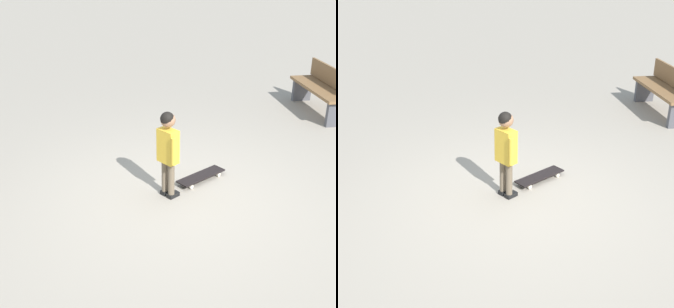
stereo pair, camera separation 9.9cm
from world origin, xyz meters
The scene contains 4 objects.
ground_plane centered at (0.00, 0.00, 0.00)m, with size 50.00×50.00×0.00m, color #9E9384.
child_person centered at (-0.12, 0.18, 0.66)m, with size 0.23×0.40×1.06m.
skateboard centered at (0.43, 0.33, 0.06)m, with size 0.72×0.35×0.07m.
street_bench centered at (3.67, 1.56, 0.42)m, with size 0.95×1.66×0.80m.
Camera 1 is at (-2.33, -4.01, 2.73)m, focal length 48.70 mm.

